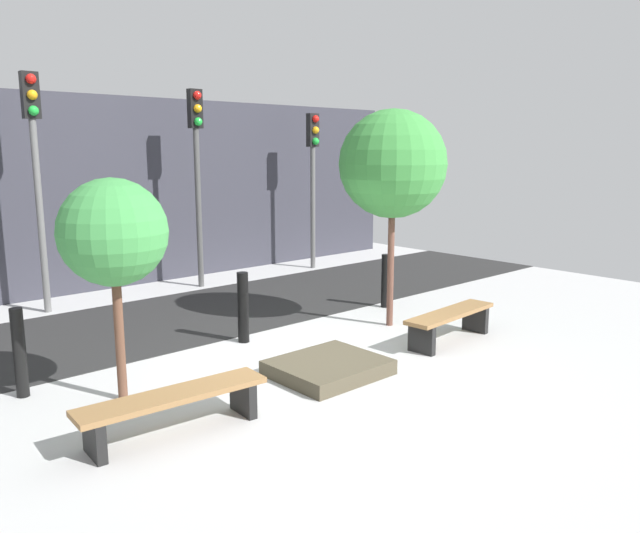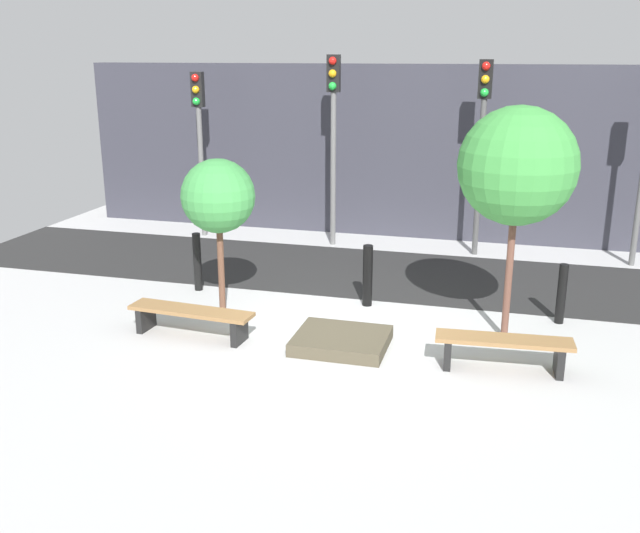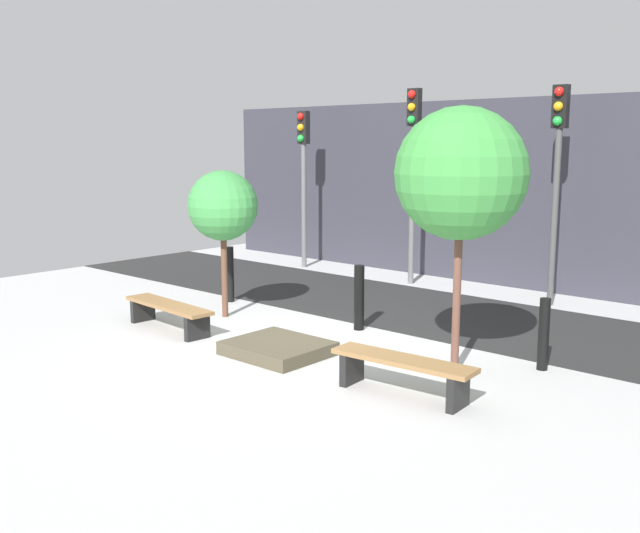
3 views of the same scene
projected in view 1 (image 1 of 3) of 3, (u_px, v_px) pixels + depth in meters
The scene contains 14 objects.
ground_plane at pixel (314, 369), 8.33m from camera, with size 18.00×18.00×0.00m, color #B6B6B6.
road_strip at pixel (181, 317), 10.90m from camera, with size 18.00×3.29×0.01m, color #272727.
building_facade at pixel (97, 194), 12.92m from camera, with size 16.20×0.50×3.98m, color #33333D.
bench_left at pixel (174, 404), 6.38m from camera, with size 2.02×0.58×0.45m.
bench_right at pixel (450, 320), 9.46m from camera, with size 1.88×0.55×0.48m.
planter_bed at pixel (328, 367), 8.11m from camera, with size 1.37×1.18×0.19m, color #4C4534.
tree_behind_left_bench at pixel (113, 233), 6.97m from camera, with size 1.22×1.22×2.59m.
tree_behind_right_bench at pixel (393, 164), 9.93m from camera, with size 1.73×1.73×3.53m.
bollard_far_left at pixel (20, 353), 7.32m from camera, with size 0.15×0.15×1.08m, color black.
bollard_left at pixel (243, 307), 9.42m from camera, with size 0.17×0.17×1.08m, color black.
bollard_center at pixel (385, 281), 11.52m from camera, with size 0.15×0.15×0.99m, color black.
traffic_light_mid_west at pixel (35, 151), 10.73m from camera, with size 0.28×0.27×4.19m.
traffic_light_mid_east at pixel (197, 154), 12.84m from camera, with size 0.28×0.27×4.10m.
traffic_light_east at pixel (313, 163), 14.99m from camera, with size 0.28×0.27×3.73m.
Camera 1 is at (-5.25, -5.95, 2.89)m, focal length 35.00 mm.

